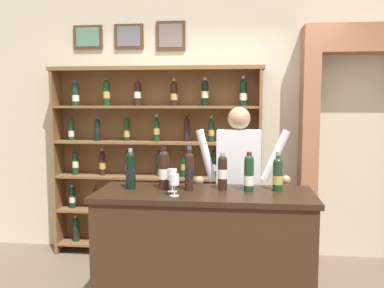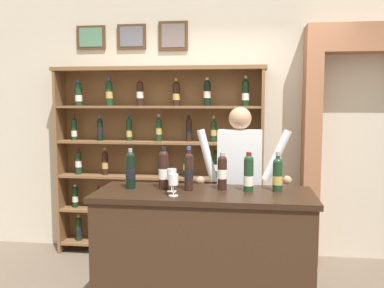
{
  "view_description": "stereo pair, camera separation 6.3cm",
  "coord_description": "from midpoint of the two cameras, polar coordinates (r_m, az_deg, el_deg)",
  "views": [
    {
      "loc": [
        0.2,
        -3.05,
        1.69
      ],
      "look_at": [
        -0.16,
        0.19,
        1.36
      ],
      "focal_mm": 39.31,
      "sensor_mm": 36.0,
      "label": 1
    },
    {
      "loc": [
        0.27,
        -3.04,
        1.69
      ],
      "look_at": [
        -0.16,
        0.19,
        1.36
      ],
      "focal_mm": 39.31,
      "sensor_mm": 36.0,
      "label": 2
    }
  ],
  "objects": [
    {
      "name": "back_wall",
      "position": [
        4.69,
        3.58,
        7.08
      ],
      "size": [
        12.0,
        0.19,
        3.58
      ],
      "color": "beige",
      "rests_on": "ground"
    },
    {
      "name": "wine_shelf",
      "position": [
        4.6,
        -5.18,
        -1.85
      ],
      "size": [
        2.29,
        0.3,
        2.05
      ],
      "color": "brown",
      "rests_on": "ground"
    },
    {
      "name": "archway_doorway",
      "position": [
        4.74,
        22.1,
        1.61
      ],
      "size": [
        1.35,
        0.45,
        2.45
      ],
      "color": "#9E6647",
      "rests_on": "ground"
    },
    {
      "name": "tasting_counter",
      "position": [
        3.28,
        1.08,
        -15.26
      ],
      "size": [
        1.62,
        0.62,
        1.02
      ],
      "color": "#382316",
      "rests_on": "ground"
    },
    {
      "name": "shopkeeper",
      "position": [
        3.76,
        5.86,
        -4.63
      ],
      "size": [
        0.84,
        0.22,
        1.64
      ],
      "color": "#2D3347",
      "rests_on": "ground"
    },
    {
      "name": "tasting_bottle_prosecco",
      "position": [
        3.26,
        -8.88,
        -3.46
      ],
      "size": [
        0.08,
        0.08,
        0.31
      ],
      "color": "black",
      "rests_on": "tasting_counter"
    },
    {
      "name": "tasting_bottle_vin_santo",
      "position": [
        3.21,
        -4.41,
        -3.43
      ],
      "size": [
        0.08,
        0.08,
        0.32
      ],
      "color": "black",
      "rests_on": "tasting_counter"
    },
    {
      "name": "tasting_bottle_rosso",
      "position": [
        3.15,
        -0.95,
        -3.58
      ],
      "size": [
        0.07,
        0.07,
        0.33
      ],
      "color": "black",
      "rests_on": "tasting_counter"
    },
    {
      "name": "tasting_bottle_chianti",
      "position": [
        3.19,
        3.6,
        -3.71
      ],
      "size": [
        0.07,
        0.07,
        0.28
      ],
      "color": "black",
      "rests_on": "tasting_counter"
    },
    {
      "name": "tasting_bottle_super_tuscan",
      "position": [
        3.15,
        7.17,
        -3.91
      ],
      "size": [
        0.07,
        0.07,
        0.29
      ],
      "color": "#19381E",
      "rests_on": "tasting_counter"
    },
    {
      "name": "tasting_bottle_grappa",
      "position": [
        3.2,
        11.0,
        -3.99
      ],
      "size": [
        0.07,
        0.07,
        0.3
      ],
      "color": "#19381E",
      "rests_on": "tasting_counter"
    },
    {
      "name": "wine_glass_left",
      "position": [
        3.11,
        -3.27,
        -4.26
      ],
      "size": [
        0.07,
        0.07,
        0.17
      ],
      "color": "silver",
      "rests_on": "tasting_counter"
    },
    {
      "name": "wine_glass_spare",
      "position": [
        2.98,
        -3.02,
        -5.04
      ],
      "size": [
        0.07,
        0.07,
        0.16
      ],
      "color": "silver",
      "rests_on": "tasting_counter"
    }
  ]
}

